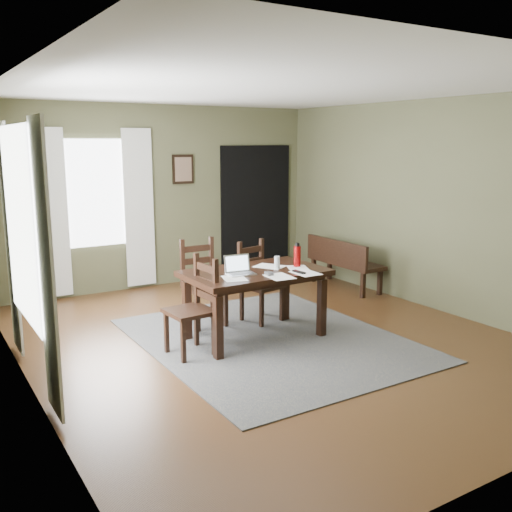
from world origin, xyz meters
TOP-DOWN VIEW (x-y plane):
  - ground at (0.00, 0.00)m, footprint 5.00×6.00m
  - room_shell at (0.00, 0.00)m, footprint 5.02×6.02m
  - rug at (0.00, 0.00)m, footprint 2.60×3.20m
  - dining_table at (-0.10, 0.16)m, footprint 1.54×0.93m
  - chair_end at (-0.89, 0.07)m, footprint 0.47×0.47m
  - chair_back_left at (-0.38, 0.89)m, footprint 0.45×0.46m
  - chair_back_right at (0.27, 0.67)m, footprint 0.50×0.51m
  - bench at (2.15, 1.34)m, footprint 0.42×1.32m
  - laptop at (-0.33, 0.11)m, footprint 0.31×0.26m
  - computer_mouse at (-0.09, -0.11)m, footprint 0.07×0.11m
  - tv_remote at (0.24, -0.20)m, footprint 0.06×0.18m
  - drinking_glass at (0.15, 0.10)m, footprint 0.07×0.07m
  - water_bottle at (0.40, 0.07)m, footprint 0.10×0.10m
  - paper_a at (-0.48, -0.06)m, footprint 0.30×0.34m
  - paper_b at (0.29, -0.25)m, footprint 0.25×0.32m
  - paper_c at (0.14, 0.24)m, footprint 0.37×0.40m
  - paper_d at (0.37, 0.00)m, footprint 0.31×0.34m
  - paper_e at (-0.05, -0.24)m, footprint 0.27×0.34m
  - window_left at (-2.47, 0.20)m, footprint 0.01×1.30m
  - window_back at (-1.00, 2.97)m, footprint 1.00×0.01m
  - curtain_left_near at (-2.44, -0.62)m, footprint 0.03×0.48m
  - curtain_left_far at (-2.44, 1.02)m, footprint 0.03×0.48m
  - curtain_back_left at (-1.62, 2.94)m, footprint 0.44×0.03m
  - curtain_back_right at (-0.38, 2.94)m, footprint 0.44×0.03m
  - framed_picture at (0.35, 2.97)m, footprint 0.34×0.03m
  - doorway_back at (1.65, 2.97)m, footprint 1.30×0.03m

SIDE VIEW (x-z plane):
  - ground at x=0.00m, z-range -0.01..0.00m
  - rug at x=0.00m, z-range 0.00..0.01m
  - bench at x=2.15m, z-range 0.07..0.82m
  - chair_back_right at x=0.27m, z-range -0.01..0.97m
  - chair_end at x=-0.89m, z-range -0.01..1.00m
  - chair_back_left at x=-0.38m, z-range -0.01..1.01m
  - dining_table at x=-0.10m, z-range 0.30..1.06m
  - paper_d at x=0.37m, z-range 0.77..0.78m
  - paper_a at x=-0.48m, z-range 0.77..0.78m
  - paper_b at x=0.29m, z-range 0.77..0.78m
  - paper_e at x=-0.05m, z-range 0.77..0.78m
  - paper_c at x=0.14m, z-range 0.77..0.78m
  - tv_remote at x=0.24m, z-range 0.77..0.79m
  - computer_mouse at x=-0.09m, z-range 0.77..0.81m
  - laptop at x=-0.33m, z-range 0.73..0.92m
  - drinking_glass at x=0.15m, z-range 0.77..0.92m
  - water_bottle at x=0.40m, z-range 0.76..1.04m
  - doorway_back at x=1.65m, z-range 0.00..2.10m
  - curtain_left_near at x=-2.44m, z-range 0.05..2.35m
  - curtain_left_far at x=-2.44m, z-range 0.05..2.35m
  - curtain_back_left at x=-1.62m, z-range 0.05..2.35m
  - curtain_back_right at x=-0.38m, z-range 0.05..2.35m
  - window_left at x=-2.47m, z-range 0.60..2.30m
  - window_back at x=-1.00m, z-range 0.70..2.20m
  - framed_picture at x=0.35m, z-range 1.53..1.97m
  - room_shell at x=0.00m, z-range 0.45..3.16m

